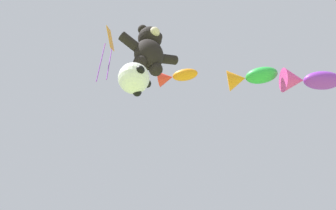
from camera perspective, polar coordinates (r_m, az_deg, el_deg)
teddy_bear_kite at (r=9.40m, az=-3.28°, el=9.67°), size 1.84×0.81×1.87m
soccer_ball_kite at (r=7.83m, az=-5.91°, el=4.63°), size 0.83×0.83×0.77m
fish_kite_tangerine at (r=13.76m, az=1.30°, el=4.98°), size 1.61×1.55×0.66m
fish_kite_emerald at (r=13.85m, az=13.92°, el=4.68°), size 2.01×1.95×0.89m
fish_kite_violet at (r=14.16m, az=23.18°, el=3.97°), size 2.45×1.89×0.99m
diamond_kite at (r=11.63m, az=-10.19°, el=10.49°), size 0.67×0.88×2.79m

